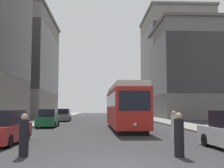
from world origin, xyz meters
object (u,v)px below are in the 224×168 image
(pedestrian_crossing_near, at_px, (24,137))
(pedestrian_crossing_far, at_px, (179,136))
(parked_car_left_mid, at_px, (4,128))
(parked_car_left_far, at_px, (48,119))
(transit_bus, at_px, (134,108))
(pedestrian_on_sidewalk, at_px, (174,127))
(streetcar, at_px, (125,106))
(parked_car_left_near, at_px, (64,115))

(pedestrian_crossing_near, bearing_deg, pedestrian_crossing_far, 69.62)
(parked_car_left_mid, relative_size, parked_car_left_far, 1.12)
(parked_car_left_mid, bearing_deg, pedestrian_crossing_near, -61.34)
(parked_car_left_far, bearing_deg, transit_bus, 50.66)
(pedestrian_on_sidewalk, bearing_deg, parked_car_left_far, 140.01)
(pedestrian_crossing_near, bearing_deg, streetcar, 141.66)
(parked_car_left_near, xyz_separation_m, parked_car_left_mid, (0.00, -25.66, 0.00))
(streetcar, distance_m, transit_bus, 16.89)
(parked_car_left_near, relative_size, pedestrian_crossing_far, 2.60)
(parked_car_left_far, height_order, pedestrian_crossing_near, parked_car_left_far)
(pedestrian_crossing_near, bearing_deg, parked_car_left_mid, -169.59)
(streetcar, height_order, parked_car_left_far, streetcar)
(parked_car_left_far, bearing_deg, pedestrian_crossing_far, -65.73)
(streetcar, xyz_separation_m, pedestrian_crossing_near, (-5.31, -13.89, -1.31))
(streetcar, xyz_separation_m, parked_car_left_near, (-7.48, 15.88, -1.26))
(pedestrian_crossing_near, height_order, pedestrian_crossing_far, pedestrian_crossing_far)
(pedestrian_crossing_near, distance_m, pedestrian_crossing_far, 6.21)
(parked_car_left_near, bearing_deg, pedestrian_crossing_near, -86.95)
(parked_car_left_near, distance_m, parked_car_left_far, 12.54)
(streetcar, xyz_separation_m, pedestrian_on_sidewalk, (2.22, -8.58, -1.28))
(parked_car_left_near, height_order, pedestrian_crossing_near, parked_car_left_near)
(parked_car_left_near, xyz_separation_m, pedestrian_crossing_near, (2.17, -29.77, -0.05))
(transit_bus, relative_size, pedestrian_crossing_far, 6.54)
(parked_car_left_mid, bearing_deg, parked_car_left_far, 90.83)
(transit_bus, relative_size, parked_car_left_near, 2.52)
(parked_car_left_near, distance_m, pedestrian_on_sidewalk, 26.31)
(streetcar, distance_m, pedestrian_on_sidewalk, 8.96)
(parked_car_left_mid, height_order, pedestrian_on_sidewalk, parked_car_left_mid)
(pedestrian_crossing_near, xyz_separation_m, pedestrian_on_sidewalk, (7.53, 5.31, 0.03))
(parked_car_left_far, xyz_separation_m, pedestrian_on_sidewalk, (9.70, -11.92, -0.02))
(streetcar, relative_size, parked_car_left_far, 2.83)
(parked_car_left_far, bearing_deg, streetcar, -25.29)
(streetcar, relative_size, pedestrian_crossing_far, 7.18)
(streetcar, distance_m, pedestrian_crossing_near, 14.93)
(parked_car_left_mid, xyz_separation_m, pedestrian_crossing_near, (2.17, -4.11, -0.05))
(pedestrian_crossing_near, relative_size, pedestrian_crossing_far, 0.97)
(pedestrian_crossing_near, bearing_deg, parked_car_left_far, 169.75)
(pedestrian_crossing_near, distance_m, pedestrian_on_sidewalk, 9.21)
(transit_bus, distance_m, pedestrian_crossing_far, 30.93)
(transit_bus, relative_size, pedestrian_on_sidewalk, 6.51)
(parked_car_left_near, distance_m, pedestrian_crossing_near, 29.85)
(parked_car_left_far, relative_size, pedestrian_on_sidewalk, 2.53)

